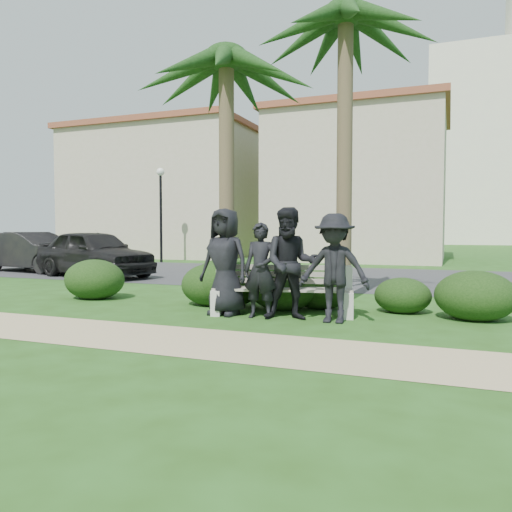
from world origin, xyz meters
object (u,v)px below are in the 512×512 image
Objects in this scene: street_lamp at (161,198)px; park_bench at (283,294)px; man_a at (225,262)px; man_d at (334,268)px; palm_right at (346,18)px; car_b at (34,252)px; man_c at (291,264)px; man_b at (261,270)px; palm_left at (226,61)px; car_a at (94,253)px.

street_lamp is 1.69× the size of park_bench.
man_d is (1.94, -0.05, -0.06)m from man_a.
palm_right is (10.20, -9.24, 2.87)m from street_lamp.
park_bench is 12.36m from car_b.
street_lamp is at bearing 114.46° from man_c.
man_b is (0.69, -0.07, -0.12)m from man_a.
car_b is at bearing 156.51° from palm_left.
park_bench is 1.45× the size of man_d.
man_a reaches higher than park_bench.
man_b is 0.37× the size of car_a.
man_a is at bearing 178.35° from man_d.
man_d is 5.19m from palm_left.
street_lamp is 7.41m from car_a.
man_a is at bearing -122.45° from palm_right.
man_d is at bearing -16.45° from man_c.
street_lamp is 2.31× the size of man_a.
street_lamp is at bearing 137.81° from palm_right.
man_a is 1.94m from man_d.
car_a is at bearing 132.96° from man_c.
man_a is 4.44m from palm_left.
car_b is (-11.08, 5.46, 0.32)m from park_bench.
man_d is 13.39m from car_b.
street_lamp is 14.06m from palm_right.
park_bench is at bearing -105.87° from palm_right.
man_d reaches higher than man_b.
park_bench is 5.89m from palm_right.
palm_left is 8.05m from car_a.
palm_right is (0.62, 2.19, 5.43)m from park_bench.
palm_right reaches higher than car_b.
car_b is at bearing 154.01° from man_d.
car_b is at bearing 157.92° from man_a.
man_a is at bearing -66.49° from palm_left.
car_b is at bearing 137.50° from man_c.
street_lamp is at bearing 126.39° from man_b.
man_d is at bearing -48.15° from street_lamp.
street_lamp is 1.01× the size of car_b.
car_b is (-3.34, 0.87, -0.05)m from car_a.
car_a is (-7.75, 4.59, 0.37)m from park_bench.
man_a is (-0.96, -0.30, 0.55)m from park_bench.
man_c is (1.21, -0.03, -0.00)m from man_a.
palm_left is (-2.67, 1.73, 4.10)m from man_d.
man_a is 0.71m from man_b.
man_c is 1.06× the size of man_d.
park_bench is 1.15m from man_d.
man_d is 10.02m from car_a.
park_bench is at bearing 160.11° from man_d.
palm_right is (0.38, 2.52, 4.88)m from man_c.
car_a is (-8.72, 4.94, -0.12)m from man_d.
man_a is 11.65m from car_b.
car_a reaches higher than car_b.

